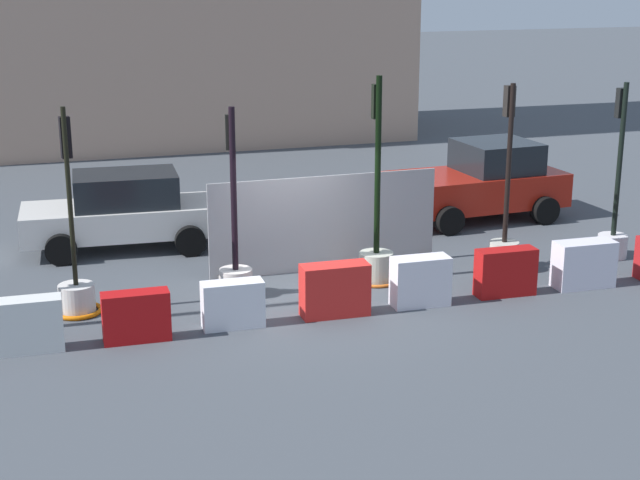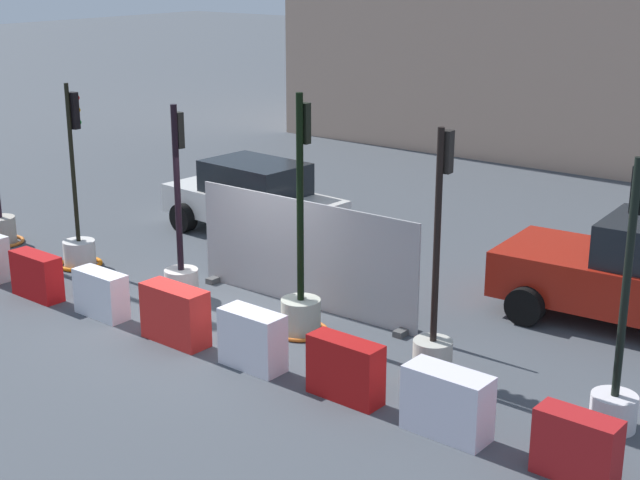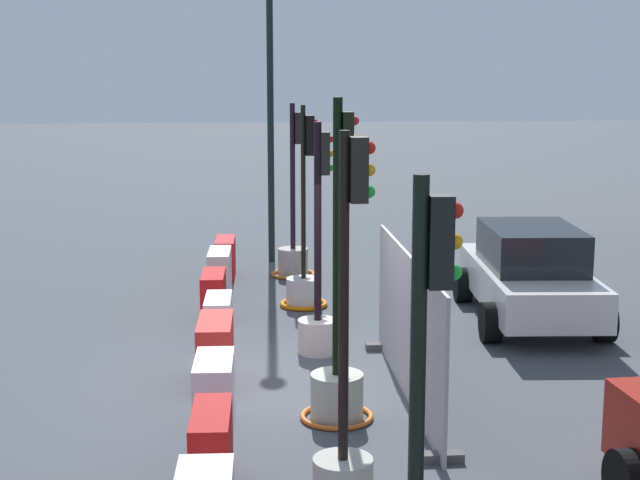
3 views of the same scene
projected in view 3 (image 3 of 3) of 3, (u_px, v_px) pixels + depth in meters
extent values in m
plane|color=#454A51|center=(295.00, 382.00, 12.64)|extent=(120.00, 120.00, 0.00)
cylinder|color=#B5AC9F|center=(293.00, 262.00, 19.01)|extent=(0.60, 0.60, 0.56)
cylinder|color=black|center=(293.00, 177.00, 18.70)|extent=(0.10, 0.10, 2.89)
cube|color=black|center=(298.00, 128.00, 18.54)|extent=(0.17, 0.13, 0.62)
sphere|color=red|center=(302.00, 118.00, 18.51)|extent=(0.11, 0.11, 0.11)
sphere|color=orange|center=(302.00, 128.00, 18.54)|extent=(0.11, 0.11, 0.11)
sphere|color=green|center=(302.00, 139.00, 18.58)|extent=(0.11, 0.11, 0.11)
torus|color=orange|center=(293.00, 274.00, 19.06)|extent=(0.89, 0.89, 0.07)
cylinder|color=silver|center=(304.00, 292.00, 16.60)|extent=(0.61, 0.61, 0.51)
cylinder|color=black|center=(303.00, 193.00, 16.28)|extent=(0.08, 0.08, 3.01)
cube|color=black|center=(310.00, 136.00, 16.10)|extent=(0.18, 0.16, 0.68)
sphere|color=red|center=(315.00, 122.00, 16.06)|extent=(0.11, 0.11, 0.11)
sphere|color=orange|center=(315.00, 136.00, 16.10)|extent=(0.11, 0.11, 0.11)
sphere|color=green|center=(315.00, 149.00, 16.14)|extent=(0.11, 0.11, 0.11)
torus|color=orange|center=(304.00, 304.00, 16.64)|extent=(0.84, 0.84, 0.08)
cylinder|color=silver|center=(318.00, 336.00, 13.90)|extent=(0.59, 0.59, 0.50)
cylinder|color=black|center=(318.00, 223.00, 13.59)|extent=(0.11, 0.11, 2.89)
cube|color=black|center=(326.00, 154.00, 13.44)|extent=(0.16, 0.14, 0.61)
sphere|color=red|center=(331.00, 139.00, 13.42)|extent=(0.09, 0.09, 0.09)
sphere|color=orange|center=(331.00, 153.00, 13.46)|extent=(0.09, 0.09, 0.09)
sphere|color=green|center=(331.00, 168.00, 13.49)|extent=(0.09, 0.09, 0.09)
cylinder|color=#B5B7A5|center=(337.00, 396.00, 11.27)|extent=(0.63, 0.63, 0.56)
cylinder|color=black|center=(337.00, 239.00, 10.93)|extent=(0.11, 0.11, 3.26)
cube|color=black|center=(348.00, 139.00, 10.73)|extent=(0.16, 0.12, 0.62)
sphere|color=red|center=(355.00, 121.00, 10.70)|extent=(0.10, 0.10, 0.10)
sphere|color=orange|center=(355.00, 139.00, 10.73)|extent=(0.10, 0.10, 0.10)
sphere|color=green|center=(355.00, 157.00, 10.77)|extent=(0.10, 0.10, 0.10)
torus|color=orange|center=(337.00, 416.00, 11.32)|extent=(0.88, 0.88, 0.06)
cylinder|color=black|center=(344.00, 300.00, 8.44)|extent=(0.10, 0.10, 3.02)
cube|color=black|center=(358.00, 170.00, 8.23)|extent=(0.19, 0.16, 0.57)
sphere|color=red|center=(369.00, 148.00, 8.20)|extent=(0.11, 0.11, 0.11)
sphere|color=orange|center=(369.00, 170.00, 8.23)|extent=(0.11, 0.11, 0.11)
sphere|color=green|center=(369.00, 192.00, 8.27)|extent=(0.11, 0.11, 0.11)
cylinder|color=black|center=(417.00, 415.00, 5.97)|extent=(0.10, 0.10, 3.06)
cube|color=black|center=(440.00, 242.00, 5.79)|extent=(0.16, 0.15, 0.58)
sphere|color=red|center=(455.00, 211.00, 5.76)|extent=(0.10, 0.10, 0.10)
sphere|color=orange|center=(455.00, 242.00, 5.80)|extent=(0.10, 0.10, 0.10)
sphere|color=green|center=(454.00, 272.00, 5.83)|extent=(0.10, 0.10, 0.10)
cube|color=red|center=(225.00, 258.00, 18.82)|extent=(1.09, 0.41, 0.79)
cube|color=silver|center=(220.00, 273.00, 17.30)|extent=(1.15, 0.43, 0.85)
cube|color=red|center=(214.00, 297.00, 15.66)|extent=(1.06, 0.41, 0.80)
cube|color=white|center=(218.00, 322.00, 14.13)|extent=(1.02, 0.42, 0.77)
cube|color=red|center=(215.00, 353.00, 12.40)|extent=(1.16, 0.48, 0.90)
cube|color=silver|center=(214.00, 395.00, 10.87)|extent=(1.01, 0.47, 0.87)
cube|color=#AF1211|center=(212.00, 453.00, 9.25)|extent=(1.09, 0.41, 0.86)
cube|color=silver|center=(529.00, 284.00, 15.63)|extent=(4.19, 1.90, 0.61)
cube|color=black|center=(531.00, 247.00, 15.44)|extent=(2.17, 1.57, 0.67)
cylinder|color=black|center=(463.00, 285.00, 16.92)|extent=(0.64, 0.32, 0.62)
cylinder|color=black|center=(560.00, 284.00, 16.95)|extent=(0.64, 0.32, 0.62)
cylinder|color=black|center=(491.00, 322.00, 14.43)|extent=(0.64, 0.32, 0.62)
cylinder|color=black|center=(604.00, 322.00, 14.46)|extent=(0.64, 0.32, 0.62)
cylinder|color=black|center=(270.00, 99.00, 19.86)|extent=(0.14, 0.14, 6.98)
cube|color=#A19FA2|center=(408.00, 326.00, 11.92)|extent=(4.52, 0.04, 1.85)
cube|color=#4C4C4C|center=(382.00, 346.00, 14.07)|extent=(0.16, 0.50, 0.10)
cube|color=#4C4C4C|center=(440.00, 457.00, 10.08)|extent=(0.16, 0.50, 0.10)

